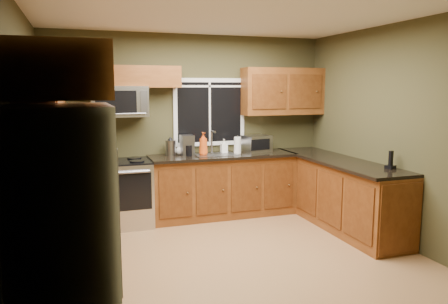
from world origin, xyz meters
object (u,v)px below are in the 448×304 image
microwave (119,102)px  soap_bottle_b (224,146)px  range (124,193)px  kettle (170,147)px  refrigerator (64,228)px  toaster_oven (257,143)px  soap_bottle_a (203,144)px  soap_bottle_c (180,149)px  coffee_maker (187,146)px  paper_towel_roll (237,145)px  cordless_phone (391,163)px

microwave → soap_bottle_b: microwave is taller
range → kettle: bearing=12.8°
refrigerator → toaster_oven: size_ratio=3.96×
soap_bottle_a → soap_bottle_c: soap_bottle_a is taller
soap_bottle_c → coffee_maker: bearing=-52.4°
microwave → soap_bottle_c: bearing=3.0°
coffee_maker → soap_bottle_c: bearing=127.6°
coffee_maker → soap_bottle_a: 0.24m
refrigerator → paper_towel_roll: size_ratio=6.58×
microwave → soap_bottle_a: bearing=-4.6°
coffee_maker → cordless_phone: size_ratio=1.34×
refrigerator → toaster_oven: 3.99m
refrigerator → paper_towel_roll: bearing=49.5°
toaster_oven → soap_bottle_c: (-1.20, 0.06, -0.04)m
cordless_phone → soap_bottle_a: bearing=136.1°
microwave → toaster_oven: microwave is taller
range → kettle: kettle is taller
soap_bottle_a → cordless_phone: size_ratio=1.51×
refrigerator → soap_bottle_a: 3.38m
coffee_maker → paper_towel_roll: coffee_maker is taller
microwave → coffee_maker: size_ratio=2.56×
toaster_oven → soap_bottle_b: bearing=176.2°
microwave → soap_bottle_b: (1.53, 0.02, -0.69)m
paper_towel_roll → soap_bottle_b: (-0.17, 0.13, -0.02)m
kettle → soap_bottle_c: 0.15m
paper_towel_roll → soap_bottle_c: bearing=169.8°
coffee_maker → soap_bottle_b: 0.60m
soap_bottle_a → soap_bottle_c: 0.36m
kettle → paper_towel_roll: size_ratio=1.00×
microwave → cordless_phone: (3.03, -1.88, -0.72)m
cordless_phone → range: bearing=150.1°
soap_bottle_a → soap_bottle_b: size_ratio=1.61×
kettle → soap_bottle_a: (0.46, -0.12, 0.04)m
refrigerator → cordless_phone: size_ratio=8.11×
microwave → paper_towel_roll: microwave is taller
toaster_oven → soap_bottle_b: (-0.52, 0.04, -0.02)m
paper_towel_roll → range: bearing=-179.0°
refrigerator → paper_towel_roll: 3.68m
kettle → soap_bottle_a: bearing=-14.4°
microwave → soap_bottle_b: 1.68m
coffee_maker → soap_bottle_a: bearing=-7.6°
toaster_oven → soap_bottle_b: 0.52m
paper_towel_roll → soap_bottle_a: 0.53m
soap_bottle_b → paper_towel_roll: bearing=-37.6°
soap_bottle_a → soap_bottle_c: bearing=156.2°
microwave → paper_towel_roll: 1.83m
paper_towel_roll → soap_bottle_b: 0.22m
microwave → kettle: size_ratio=2.77×
refrigerator → coffee_maker: refrigerator is taller
toaster_oven → paper_towel_roll: size_ratio=1.66×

